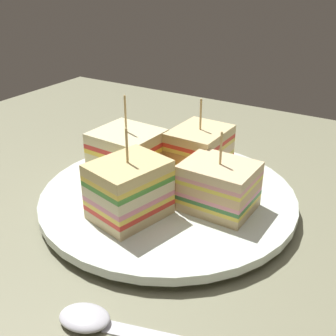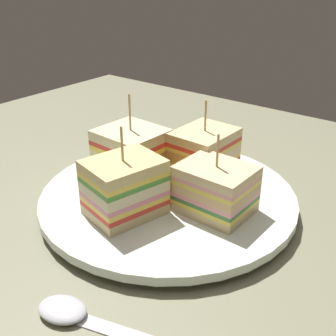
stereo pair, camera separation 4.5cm
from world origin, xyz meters
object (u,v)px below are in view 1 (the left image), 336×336
(sandwich_wedge_3, at_px, (199,152))
(sandwich_wedge_0, at_px, (128,155))
(sandwich_wedge_2, at_px, (216,188))
(plate, at_px, (168,197))
(sandwich_wedge_1, at_px, (129,190))
(chip_pile, at_px, (167,174))
(spoon, at_px, (104,323))

(sandwich_wedge_3, bearing_deg, sandwich_wedge_0, -50.22)
(sandwich_wedge_2, distance_m, sandwich_wedge_3, 0.08)
(plate, distance_m, sandwich_wedge_1, 0.07)
(sandwich_wedge_0, height_order, sandwich_wedge_2, sandwich_wedge_0)
(plate, distance_m, sandwich_wedge_3, 0.07)
(plate, relative_size, chip_pile, 3.69)
(plate, xyz_separation_m, chip_pile, (-0.01, 0.01, 0.02))
(chip_pile, bearing_deg, sandwich_wedge_2, -15.08)
(sandwich_wedge_0, distance_m, sandwich_wedge_1, 0.08)
(sandwich_wedge_1, xyz_separation_m, chip_pile, (-0.00, 0.07, -0.02))
(spoon, bearing_deg, plate, -90.09)
(sandwich_wedge_1, bearing_deg, chip_pile, 15.03)
(sandwich_wedge_1, xyz_separation_m, sandwich_wedge_3, (0.01, 0.12, -0.00))
(spoon, bearing_deg, sandwich_wedge_2, -109.42)
(sandwich_wedge_0, relative_size, sandwich_wedge_3, 1.08)
(sandwich_wedge_1, bearing_deg, spoon, -139.66)
(sandwich_wedge_1, distance_m, chip_pile, 0.08)
(sandwich_wedge_3, bearing_deg, chip_pile, -18.54)
(sandwich_wedge_3, xyz_separation_m, chip_pile, (-0.02, -0.05, -0.01))
(sandwich_wedge_2, distance_m, spoon, 0.17)
(sandwich_wedge_2, height_order, chip_pile, sandwich_wedge_2)
(sandwich_wedge_3, bearing_deg, sandwich_wedge_2, 41.27)
(sandwich_wedge_3, xyz_separation_m, spoon, (0.04, -0.23, -0.04))
(sandwich_wedge_1, relative_size, spoon, 0.65)
(sandwich_wedge_2, relative_size, spoon, 0.58)
(sandwich_wedge_2, bearing_deg, sandwich_wedge_3, -49.19)
(plate, relative_size, sandwich_wedge_3, 3.04)
(sandwich_wedge_0, xyz_separation_m, chip_pile, (0.05, 0.01, -0.01))
(sandwich_wedge_3, relative_size, spoon, 0.64)
(sandwich_wedge_0, height_order, sandwich_wedge_3, sandwich_wedge_0)
(sandwich_wedge_0, xyz_separation_m, sandwich_wedge_3, (0.07, 0.05, -0.00))
(sandwich_wedge_0, bearing_deg, sandwich_wedge_1, -49.37)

